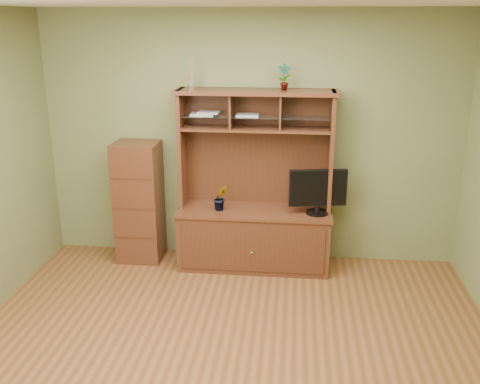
# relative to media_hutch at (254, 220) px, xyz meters

# --- Properties ---
(room) EXTENTS (4.54, 4.04, 2.74)m
(room) POSITION_rel_media_hutch_xyz_m (-0.07, -1.73, 0.83)
(room) COLOR brown
(room) RESTS_ON ground
(media_hutch) EXTENTS (1.66, 0.61, 1.90)m
(media_hutch) POSITION_rel_media_hutch_xyz_m (0.00, 0.00, 0.00)
(media_hutch) COLOR #452313
(media_hutch) RESTS_ON room
(monitor) EXTENTS (0.60, 0.23, 0.48)m
(monitor) POSITION_rel_media_hutch_xyz_m (0.66, -0.08, 0.38)
(monitor) COLOR black
(monitor) RESTS_ON media_hutch
(orchid_plant) EXTENTS (0.18, 0.16, 0.28)m
(orchid_plant) POSITION_rel_media_hutch_xyz_m (-0.35, -0.08, 0.27)
(orchid_plant) COLOR #2E5E20
(orchid_plant) RESTS_ON media_hutch
(top_plant) EXTENTS (0.15, 0.11, 0.26)m
(top_plant) POSITION_rel_media_hutch_xyz_m (0.28, 0.08, 1.51)
(top_plant) COLOR #406F26
(top_plant) RESTS_ON media_hutch
(reed_diffuser) EXTENTS (0.06, 0.06, 0.32)m
(reed_diffuser) POSITION_rel_media_hutch_xyz_m (-0.66, 0.08, 1.50)
(reed_diffuser) COLOR silver
(reed_diffuser) RESTS_ON media_hutch
(magazines) EXTENTS (0.71, 0.20, 0.04)m
(magazines) POSITION_rel_media_hutch_xyz_m (-0.38, 0.08, 1.13)
(magazines) COLOR silver
(magazines) RESTS_ON media_hutch
(side_cabinet) EXTENTS (0.48, 0.43, 1.33)m
(side_cabinet) POSITION_rel_media_hutch_xyz_m (-1.28, 0.04, 0.14)
(side_cabinet) COLOR #452313
(side_cabinet) RESTS_ON room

